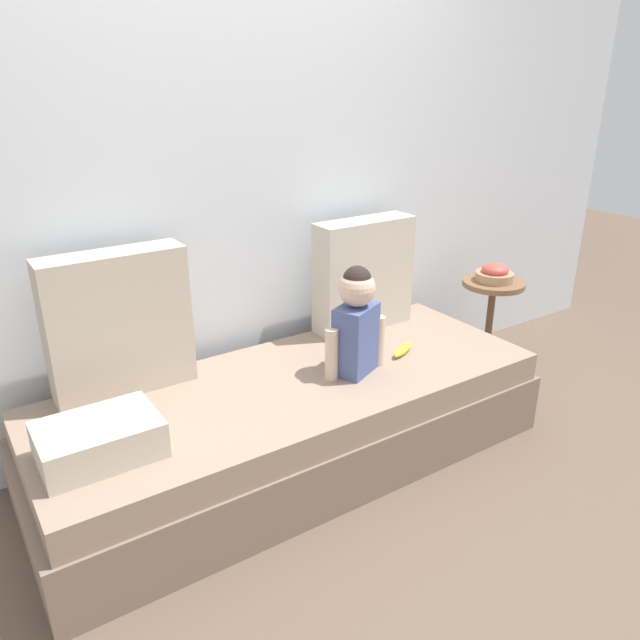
# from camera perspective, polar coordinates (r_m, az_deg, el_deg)

# --- Properties ---
(ground_plane) EXTENTS (12.00, 12.00, 0.00)m
(ground_plane) POSITION_cam_1_polar(r_m,az_deg,el_deg) (2.86, -2.32, -12.82)
(ground_plane) COLOR brown
(back_wall) EXTENTS (5.44, 0.10, 2.26)m
(back_wall) POSITION_cam_1_polar(r_m,az_deg,el_deg) (2.88, -8.60, 11.80)
(back_wall) COLOR silver
(back_wall) RESTS_ON ground
(couch) EXTENTS (2.24, 0.85, 0.40)m
(couch) POSITION_cam_1_polar(r_m,az_deg,el_deg) (2.75, -2.39, -9.41)
(couch) COLOR #826C5B
(couch) RESTS_ON ground
(throw_pillow_left) EXTENTS (0.56, 0.16, 0.59)m
(throw_pillow_left) POSITION_cam_1_polar(r_m,az_deg,el_deg) (2.58, -18.21, -0.32)
(throw_pillow_left) COLOR #C1B29E
(throw_pillow_left) RESTS_ON couch
(throw_pillow_right) EXTENTS (0.52, 0.16, 0.56)m
(throw_pillow_right) POSITION_cam_1_polar(r_m,az_deg,el_deg) (3.11, 4.06, 4.25)
(throw_pillow_right) COLOR beige
(throw_pillow_right) RESTS_ON couch
(toddler) EXTENTS (0.31, 0.20, 0.49)m
(toddler) POSITION_cam_1_polar(r_m,az_deg,el_deg) (2.63, 3.38, -0.01)
(toddler) COLOR #4C5B93
(toddler) RESTS_ON couch
(banana) EXTENTS (0.17, 0.11, 0.04)m
(banana) POSITION_cam_1_polar(r_m,az_deg,el_deg) (2.90, 7.69, -2.76)
(banana) COLOR yellow
(banana) RESTS_ON couch
(folded_blanket) EXTENTS (0.40, 0.28, 0.13)m
(folded_blanket) POSITION_cam_1_polar(r_m,az_deg,el_deg) (2.26, -19.84, -10.41)
(folded_blanket) COLOR beige
(folded_blanket) RESTS_ON couch
(side_table) EXTENTS (0.35, 0.35, 0.54)m
(side_table) POSITION_cam_1_polar(r_m,az_deg,el_deg) (3.63, 15.65, 1.55)
(side_table) COLOR brown
(side_table) RESTS_ON ground
(fruit_bowl) EXTENTS (0.21, 0.21, 0.10)m
(fruit_bowl) POSITION_cam_1_polar(r_m,az_deg,el_deg) (3.57, 15.94, 4.15)
(fruit_bowl) COLOR tan
(fruit_bowl) RESTS_ON side_table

